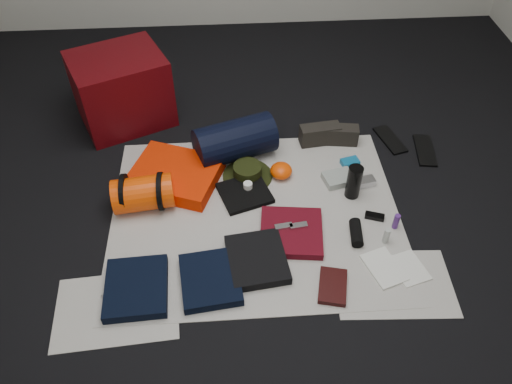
{
  "coord_description": "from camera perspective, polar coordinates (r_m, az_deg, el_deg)",
  "views": [
    {
      "loc": [
        -0.12,
        -1.86,
        2.09
      ],
      "look_at": [
        0.01,
        0.08,
        0.1
      ],
      "focal_mm": 35.0,
      "sensor_mm": 36.0,
      "label": 1
    }
  ],
  "objects": [
    {
      "name": "cyan_case",
      "position": [
        3.12,
        10.69,
        3.36
      ],
      "size": [
        0.12,
        0.09,
        0.03
      ],
      "primitive_type": "cube",
      "rotation": [
        0.0,
        0.0,
        0.25
      ],
      "color": "#0E618F",
      "rests_on": "newspaper_mat"
    },
    {
      "name": "water_bottle",
      "position": [
        2.87,
        11.12,
        1.15
      ],
      "size": [
        0.1,
        0.1,
        0.21
      ],
      "primitive_type": "cylinder",
      "rotation": [
        0.0,
        0.0,
        -0.15
      ],
      "color": "black",
      "rests_on": "newspaper_mat"
    },
    {
      "name": "sleeping_pad",
      "position": [
        2.99,
        -9.21,
        1.95
      ],
      "size": [
        0.6,
        0.55,
        0.09
      ],
      "primitive_type": "cube",
      "rotation": [
        0.0,
        0.0,
        -0.36
      ],
      "color": "#F12A02",
      "rests_on": "newspaper_mat"
    },
    {
      "name": "speaker",
      "position": [
        2.71,
        11.38,
        -4.59
      ],
      "size": [
        0.08,
        0.17,
        0.06
      ],
      "primitive_type": "cylinder",
      "rotation": [
        1.57,
        0.0,
        -0.11
      ],
      "color": "black",
      "rests_on": "newspaper_mat"
    },
    {
      "name": "energy_bar_b",
      "position": [
        2.68,
        4.89,
        -3.84
      ],
      "size": [
        0.1,
        0.05,
        0.01
      ],
      "primitive_type": "cube",
      "rotation": [
        0.0,
        0.0,
        0.14
      ],
      "color": "silver",
      "rests_on": "red_shirt"
    },
    {
      "name": "red_shirt",
      "position": [
        2.68,
        4.05,
        -4.61
      ],
      "size": [
        0.37,
        0.37,
        0.04
      ],
      "primitive_type": "cube",
      "rotation": [
        0.0,
        0.0,
        -0.12
      ],
      "color": "#570914",
      "rests_on": "newspaper_mat"
    },
    {
      "name": "orange_stuff_sack",
      "position": [
        2.98,
        2.89,
        2.45
      ],
      "size": [
        0.14,
        0.14,
        0.09
      ],
      "primitive_type": "ellipsoid",
      "rotation": [
        0.0,
        0.0,
        0.07
      ],
      "color": "#F34304",
      "rests_on": "newspaper_mat"
    },
    {
      "name": "paperback_book",
      "position": [
        2.51,
        8.76,
        -10.6
      ],
      "size": [
        0.18,
        0.23,
        0.03
      ],
      "primitive_type": "cube",
      "rotation": [
        0.0,
        0.0,
        -0.23
      ],
      "color": "black",
      "rests_on": "newspaper_mat"
    },
    {
      "name": "stuff_sack",
      "position": [
        2.84,
        -12.77,
        -0.17
      ],
      "size": [
        0.35,
        0.23,
        0.19
      ],
      "primitive_type": "cylinder",
      "rotation": [
        0.0,
        1.57,
        0.13
      ],
      "color": "#F34304",
      "rests_on": "newspaper_mat"
    },
    {
      "name": "red_cabinet",
      "position": [
        3.43,
        -15.1,
        11.25
      ],
      "size": [
        0.7,
        0.66,
        0.47
      ],
      "primitive_type": "cube",
      "rotation": [
        0.0,
        0.0,
        0.42
      ],
      "color": "#4E050A",
      "rests_on": "floor"
    },
    {
      "name": "newspaper_mat",
      "position": [
        2.79,
        -0.03,
        -2.62
      ],
      "size": [
        1.6,
        1.3,
        0.01
      ],
      "primitive_type": "cube",
      "color": "silver",
      "rests_on": "floor"
    },
    {
      "name": "key_cluster",
      "position": [
        2.55,
        -16.31,
        -11.66
      ],
      "size": [
        0.09,
        0.09,
        0.01
      ],
      "primitive_type": "cube",
      "rotation": [
        0.0,
        0.0,
        0.4
      ],
      "color": "silver",
      "rests_on": "newspaper_mat"
    },
    {
      "name": "boonie_brim",
      "position": [
        3.0,
        -0.98,
        1.86
      ],
      "size": [
        0.39,
        0.39,
        0.01
      ],
      "primitive_type": "cylinder",
      "rotation": [
        0.0,
        0.0,
        -0.38
      ],
      "color": "black",
      "rests_on": "newspaper_mat"
    },
    {
      "name": "newspaper_sheet_front_left",
      "position": [
        2.52,
        -15.6,
        -12.68
      ],
      "size": [
        0.61,
        0.44,
        0.0
      ],
      "primitive_type": "cube",
      "rotation": [
        0.0,
        0.0,
        0.07
      ],
      "color": "silver",
      "rests_on": "floor"
    },
    {
      "name": "sack_strap_right",
      "position": [
        2.81,
        -10.8,
        0.08
      ],
      "size": [
        0.02,
        0.22,
        0.22
      ],
      "primitive_type": "cylinder",
      "rotation": [
        0.0,
        1.57,
        0.0
      ],
      "color": "black",
      "rests_on": "newspaper_mat"
    },
    {
      "name": "navy_duffel",
      "position": [
        3.06,
        -2.43,
        5.91
      ],
      "size": [
        0.54,
        0.4,
        0.25
      ],
      "primitive_type": "cylinder",
      "rotation": [
        0.0,
        1.57,
        0.33
      ],
      "color": "black",
      "rests_on": "newspaper_mat"
    },
    {
      "name": "hiking_boot_right",
      "position": [
        3.25,
        9.46,
        6.48
      ],
      "size": [
        0.25,
        0.12,
        0.12
      ],
      "primitive_type": "cube",
      "rotation": [
        0.0,
        0.0,
        -0.14
      ],
      "color": "black",
      "rests_on": "newspaper_mat"
    },
    {
      "name": "sunglasses",
      "position": [
        2.84,
        13.39,
        -2.72
      ],
      "size": [
        0.11,
        0.07,
        0.03
      ],
      "primitive_type": "cube",
      "rotation": [
        0.0,
        0.0,
        -0.33
      ],
      "color": "black",
      "rests_on": "newspaper_mat"
    },
    {
      "name": "toiletry_purple",
      "position": [
        2.8,
        15.72,
        -3.26
      ],
      "size": [
        0.04,
        0.04,
        0.09
      ],
      "primitive_type": "cylinder",
      "rotation": [
        0.0,
        0.0,
        -0.29
      ],
      "color": "#51267A",
      "rests_on": "newspaper_mat"
    },
    {
      "name": "boonie_crown",
      "position": [
        2.97,
        -0.98,
        2.44
      ],
      "size": [
        0.17,
        0.17,
        0.07
      ],
      "primitive_type": "cylinder",
      "color": "black",
      "rests_on": "boonie_brim"
    },
    {
      "name": "newspaper_sheet_front_right",
      "position": [
        2.6,
        15.41,
        -10.03
      ],
      "size": [
        0.6,
        0.43,
        0.0
      ],
      "primitive_type": "cube",
      "rotation": [
        0.0,
        0.0,
        -0.05
      ],
      "color": "silver",
      "rests_on": "floor"
    },
    {
      "name": "trousers_navy_b",
      "position": [
        2.5,
        -5.24,
        -9.92
      ],
      "size": [
        0.32,
        0.36,
        0.05
      ],
      "primitive_type": "cube",
      "rotation": [
        0.0,
        0.0,
        0.12
      ],
      "color": "black",
      "rests_on": "newspaper_mat"
    },
    {
      "name": "tape_roll",
      "position": [
        2.88,
        -0.94,
        0.76
      ],
      "size": [
        0.05,
        0.05,
        0.03
      ],
      "primitive_type": "cylinder",
      "color": "white",
      "rests_on": "black_tshirt"
    },
    {
      "name": "first_aid_pouch",
      "position": [
        3.0,
        9.4,
        1.54
      ],
      "size": [
        0.2,
        0.17,
        0.04
      ],
      "primitive_type": "cube",
      "rotation": [
        0.0,
        0.0,
        0.25
      ],
      "color": "gray",
      "rests_on": "newspaper_mat"
    },
    {
      "name": "toiletry_clear",
      "position": [
        2.71,
        14.7,
        -4.87
      ],
      "size": [
        0.04,
        0.04,
        0.1
      ],
      "primitive_type": "cylinder",
      "rotation": [
        0.0,
        0.0,
        0.32
      ],
      "color": "#AAAEA9",
      "rests_on": "newspaper_mat"
    },
    {
      "name": "map_printout",
      "position": [
        2.67,
        17.06,
        -8.32
      ],
      "size": [
        0.2,
        0.23,
        0.01
      ],
      "primitive_type": "cube",
      "rotation": [
        0.0,
        0.0,
        0.28
      ],
      "color": "silver",
      "rests_on": "newspaper_mat"
    },
    {
      "name": "floor",
      "position": [
        2.8,
        -0.03,
        -2.79
      ],
      "size": [
        4.5,
        4.5,
        0.02
      ],
      "primitive_type": "cube",
      "color": "black",
      "rests_on": "ground"
    },
    {
      "name": "compact_camera",
      "position": [
        3.01,
        12.38,
        1.14
      ],
      "size": [
        0.12,
        0.09,
        0.04
      ],
      "primitive_type": "cube",
      "rotation": [
        0.0,
        0.0,
        0.19
      ],
      "color": "silver",
      "rests_on": "newspaper_mat"
    },
    {
      "name": "sack_strap_left",
      "position": [
        2.85,
        -14.79,
        -0.11
      ],
      "size": [
        0.02,
        0.22,
        0.22
      ],
      "primitive_type": "cylinder",
      "rotation": [
        0.0,
        1.57,
        0.0
      ],
      "color": "black",
      "rests_on": "newspaper_mat"
    },
    {
      "name": "map_booklet",
      "position": [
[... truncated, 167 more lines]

